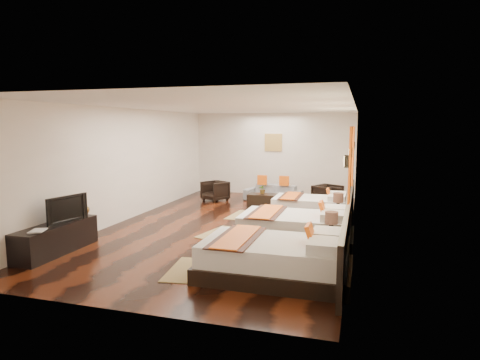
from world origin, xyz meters
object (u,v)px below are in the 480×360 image
(book, at_px, (31,231))
(armchair_right, at_px, (328,196))
(bed_mid, at_px, (297,228))
(bed_far, at_px, (311,206))
(bed_near, at_px, (277,258))
(nightstand_a, at_px, (331,242))
(table_plant, at_px, (263,189))
(armchair_left, at_px, (215,191))
(coffee_table, at_px, (265,201))
(figurine, at_px, (82,208))
(tv, at_px, (64,209))
(sofa, at_px, (273,193))
(tv_console, at_px, (56,238))
(nightstand_b, at_px, (338,217))

(book, xyz_separation_m, armchair_right, (4.50, 6.58, -0.24))
(bed_mid, relative_size, bed_far, 1.15)
(bed_near, bearing_deg, nightstand_a, 57.42)
(bed_near, xyz_separation_m, armchair_right, (0.30, 6.05, 0.02))
(table_plant, bearing_deg, armchair_left, 161.45)
(bed_far, distance_m, coffee_table, 1.59)
(bed_far, bearing_deg, nightstand_a, -77.81)
(bed_near, distance_m, book, 4.24)
(bed_near, height_order, figurine, bed_near)
(nightstand_a, relative_size, book, 2.71)
(bed_near, bearing_deg, tv, 176.28)
(tv, relative_size, sofa, 0.50)
(nightstand_a, height_order, tv_console, nightstand_a)
(armchair_left, bearing_deg, nightstand_b, -4.48)
(nightstand_a, xyz_separation_m, coffee_table, (-2.16, 4.21, -0.10))
(book, bearing_deg, figurine, 90.00)
(sofa, bearing_deg, nightstand_b, -43.77)
(nightstand_a, relative_size, table_plant, 3.13)
(tv, height_order, sofa, tv)
(armchair_left, bearing_deg, armchair_right, 30.92)
(table_plant, bearing_deg, bed_near, -74.45)
(bed_mid, distance_m, tv_console, 4.65)
(bed_near, relative_size, nightstand_a, 2.73)
(book, distance_m, armchair_left, 6.59)
(armchair_left, bearing_deg, nightstand_a, -20.91)
(tv, xyz_separation_m, figurine, (-0.05, 0.57, -0.10))
(bed_near, xyz_separation_m, nightstand_a, (0.75, 1.17, -0.00))
(tv_console, height_order, book, book)
(bed_near, height_order, table_plant, bed_near)
(nightstand_a, distance_m, sofa, 5.68)
(tv_console, bearing_deg, armchair_right, 53.01)
(bed_far, bearing_deg, armchair_right, 77.82)
(table_plant, bearing_deg, book, -114.35)
(nightstand_a, distance_m, table_plant, 4.82)
(bed_far, distance_m, tv, 6.05)
(nightstand_b, xyz_separation_m, tv_console, (-4.94, -3.22, -0.03))
(nightstand_a, height_order, table_plant, nightstand_a)
(bed_mid, xyz_separation_m, tv, (-4.15, -1.81, 0.51))
(nightstand_a, distance_m, tv_console, 5.06)
(bed_mid, height_order, book, bed_mid)
(table_plant, bearing_deg, sofa, 84.75)
(bed_mid, bearing_deg, figurine, -163.61)
(nightstand_b, height_order, book, nightstand_b)
(armchair_right, bearing_deg, bed_near, -152.94)
(bed_far, distance_m, tv_console, 6.20)
(coffee_table, bearing_deg, nightstand_b, -43.84)
(bed_mid, bearing_deg, nightstand_b, 58.52)
(nightstand_a, relative_size, tv_console, 0.48)
(tv_console, distance_m, tv, 0.57)
(bed_far, bearing_deg, sofa, 128.34)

